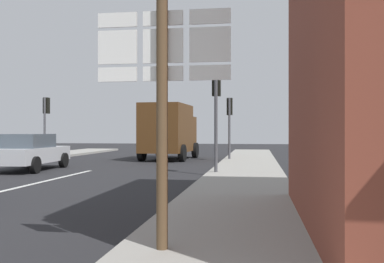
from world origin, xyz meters
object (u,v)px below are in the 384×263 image
at_px(traffic_light_near_right, 216,98).
at_px(route_sign_post, 162,96).
at_px(traffic_light_far_right, 230,114).
at_px(delivery_truck, 169,130).
at_px(traffic_light_far_left, 46,114).
at_px(sedan_far, 29,151).

bearing_deg(traffic_light_near_right, route_sign_post, -88.30).
bearing_deg(route_sign_post, traffic_light_far_right, 90.98).
bearing_deg(traffic_light_far_right, traffic_light_near_right, -90.00).
distance_m(delivery_truck, traffic_light_far_right, 3.60).
height_order(delivery_truck, traffic_light_far_right, traffic_light_far_right).
bearing_deg(route_sign_post, delivery_truck, 101.51).
xyz_separation_m(delivery_truck, traffic_light_far_left, (-6.89, -0.85, 0.93)).
height_order(traffic_light_far_left, traffic_light_far_right, traffic_light_far_left).
height_order(route_sign_post, traffic_light_far_left, traffic_light_far_left).
relative_size(sedan_far, traffic_light_far_left, 1.23).
distance_m(sedan_far, delivery_truck, 8.47).
relative_size(route_sign_post, traffic_light_far_left, 0.92).
height_order(sedan_far, delivery_truck, delivery_truck).
relative_size(delivery_truck, traffic_light_near_right, 1.37).
bearing_deg(route_sign_post, traffic_light_near_right, 91.70).
xyz_separation_m(sedan_far, traffic_light_far_right, (7.70, 6.47, 1.71)).
distance_m(traffic_light_near_right, traffic_light_far_right, 7.40).
bearing_deg(delivery_truck, traffic_light_far_left, -172.98).
relative_size(delivery_truck, traffic_light_far_left, 1.47).
bearing_deg(traffic_light_far_left, delivery_truck, 7.02).
distance_m(sedan_far, traffic_light_far_left, 7.15).
bearing_deg(sedan_far, traffic_light_near_right, -6.86).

